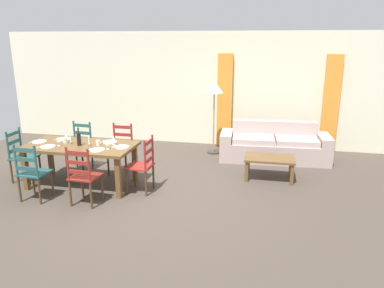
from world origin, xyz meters
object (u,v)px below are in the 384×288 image
(dining_chair_far_left, at_px, (80,147))
(couch, at_px, (274,146))
(coffee_table, at_px, (270,161))
(standing_lamp, at_px, (214,91))
(wine_glass_near_right, at_px, (108,143))
(wine_glass_far_left, at_px, (66,136))
(dining_chair_head_west, at_px, (22,155))
(wine_bottle, at_px, (79,139))
(wine_glass_far_right, at_px, (114,139))
(coffee_cup_secondary, at_px, (65,140))
(wine_glass_near_left, at_px, (58,139))
(dining_chair_far_right, at_px, (121,149))
(dining_chair_near_left, at_px, (32,172))
(coffee_cup_primary, at_px, (98,143))
(dining_table, at_px, (80,150))
(dining_chair_head_east, at_px, (143,165))
(dining_chair_near_right, at_px, (83,176))

(dining_chair_far_left, xyz_separation_m, couch, (3.73, 1.50, -0.19))
(coffee_table, relative_size, standing_lamp, 0.55)
(dining_chair_far_left, bearing_deg, standing_lamp, 35.16)
(wine_glass_near_right, bearing_deg, standing_lamp, 61.82)
(wine_glass_far_left, height_order, coffee_table, wine_glass_far_left)
(wine_glass_far_left, bearing_deg, dining_chair_head_west, -170.89)
(wine_bottle, height_order, standing_lamp, standing_lamp)
(wine_glass_far_right, distance_m, coffee_cup_secondary, 0.89)
(dining_chair_far_left, distance_m, wine_glass_near_left, 0.96)
(dining_chair_far_right, height_order, coffee_table, dining_chair_far_right)
(dining_chair_near_left, xyz_separation_m, wine_glass_near_left, (0.13, 0.61, 0.38))
(dining_chair_far_left, xyz_separation_m, coffee_cup_primary, (0.75, -0.71, 0.32))
(dining_table, bearing_deg, dining_chair_head_west, 179.95)
(dining_chair_far_left, distance_m, standing_lamp, 3.07)
(dining_table, height_order, coffee_cup_secondary, coffee_cup_secondary)
(wine_glass_far_left, bearing_deg, couch, 30.01)
(wine_bottle, relative_size, coffee_cup_secondary, 3.51)
(coffee_table, height_order, standing_lamp, standing_lamp)
(dining_chair_near_left, height_order, dining_chair_head_east, same)
(dining_chair_near_left, xyz_separation_m, couch, (3.76, 2.98, -0.19))
(wine_glass_near_right, relative_size, coffee_cup_primary, 1.79)
(wine_glass_near_right, bearing_deg, dining_chair_far_left, 138.75)
(dining_chair_far_left, bearing_deg, wine_glass_far_left, -81.26)
(wine_glass_near_right, height_order, wine_glass_far_left, same)
(couch, bearing_deg, dining_chair_far_right, -153.12)
(dining_chair_near_right, bearing_deg, wine_glass_near_left, 141.61)
(dining_table, relative_size, couch, 0.82)
(dining_table, height_order, dining_chair_far_left, dining_chair_far_left)
(dining_chair_far_left, xyz_separation_m, wine_glass_far_right, (1.00, -0.62, 0.38))
(coffee_table, bearing_deg, wine_glass_near_left, -162.01)
(coffee_cup_secondary, relative_size, couch, 0.04)
(wine_glass_far_left, distance_m, couch, 4.24)
(dining_chair_far_left, xyz_separation_m, wine_glass_near_left, (0.10, -0.87, 0.38))
(dining_chair_head_east, relative_size, wine_bottle, 3.04)
(dining_chair_head_east, xyz_separation_m, wine_glass_near_right, (-0.56, -0.11, 0.38))
(dining_chair_near_left, height_order, wine_glass_near_left, dining_chair_near_left)
(wine_glass_near_right, relative_size, wine_glass_far_right, 1.00)
(wine_glass_far_right, bearing_deg, wine_bottle, -163.75)
(dining_chair_far_left, height_order, wine_glass_far_left, dining_chair_far_left)
(dining_chair_near_right, distance_m, coffee_cup_secondary, 1.11)
(dining_table, distance_m, dining_chair_near_left, 0.88)
(wine_glass_far_right, bearing_deg, dining_chair_head_east, -15.45)
(wine_glass_near_left, bearing_deg, dining_chair_head_west, 171.42)
(dining_chair_near_left, distance_m, coffee_table, 4.08)
(wine_glass_far_right, distance_m, standing_lamp, 2.74)
(dining_chair_far_right, bearing_deg, dining_chair_head_west, -154.18)
(dining_chair_near_right, relative_size, coffee_cup_primary, 10.67)
(coffee_table, bearing_deg, dining_chair_head_east, -153.12)
(wine_glass_near_right, xyz_separation_m, wine_glass_far_right, (-0.01, 0.27, 0.00))
(dining_chair_near_right, relative_size, wine_glass_near_right, 5.96)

